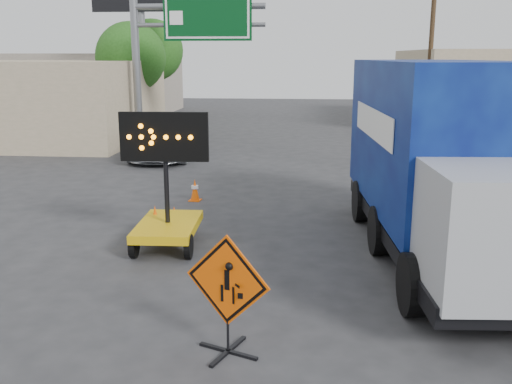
# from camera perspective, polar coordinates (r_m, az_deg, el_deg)

# --- Properties ---
(ground) EXTENTS (100.00, 100.00, 0.00)m
(ground) POSITION_cam_1_polar(r_m,az_deg,el_deg) (9.55, -4.55, -12.96)
(ground) COLOR #2D2D30
(ground) RESTS_ON ground
(curb_right) EXTENTS (0.40, 60.00, 0.12)m
(curb_right) POSITION_cam_1_polar(r_m,az_deg,el_deg) (24.46, 18.65, 2.90)
(curb_right) COLOR gray
(curb_right) RESTS_ON ground
(sidewalk_right) EXTENTS (4.00, 60.00, 0.15)m
(sidewalk_right) POSITION_cam_1_polar(r_m,az_deg,el_deg) (25.09, 23.77, 2.75)
(sidewalk_right) COLOR gray
(sidewalk_right) RESTS_ON ground
(storefront_left_near) EXTENTS (14.00, 10.00, 4.00)m
(storefront_left_near) POSITION_cam_1_polar(r_m,az_deg,el_deg) (32.46, -23.56, 8.40)
(storefront_left_near) COLOR tan
(storefront_left_near) RESTS_ON ground
(storefront_left_far) EXTENTS (12.00, 10.00, 4.40)m
(storefront_left_far) POSITION_cam_1_polar(r_m,az_deg,el_deg) (45.57, -16.25, 10.37)
(storefront_left_far) COLOR #9E9283
(storefront_left_far) RESTS_ON ground
(building_right_far) EXTENTS (10.00, 14.00, 4.60)m
(building_right_far) POSITION_cam_1_polar(r_m,az_deg,el_deg) (40.15, 22.23, 9.71)
(building_right_far) COLOR tan
(building_right_far) RESTS_ON ground
(highway_gantry) EXTENTS (6.18, 0.38, 6.90)m
(highway_gantry) POSITION_cam_1_polar(r_m,az_deg,el_deg) (27.05, -7.70, 15.10)
(highway_gantry) COLOR slate
(highway_gantry) RESTS_ON ground
(billboard) EXTENTS (6.10, 0.54, 9.85)m
(billboard) POSITION_cam_1_polar(r_m,az_deg,el_deg) (35.82, -11.30, 18.20)
(billboard) COLOR slate
(billboard) RESTS_ON ground
(utility_pole_far) EXTENTS (1.80, 0.26, 9.00)m
(utility_pole_far) POSITION_cam_1_polar(r_m,az_deg,el_deg) (33.07, 17.08, 13.65)
(utility_pole_far) COLOR #452F1D
(utility_pole_far) RESTS_ON ground
(tree_left_near) EXTENTS (3.71, 3.71, 6.03)m
(tree_left_near) POSITION_cam_1_polar(r_m,az_deg,el_deg) (31.88, -12.41, 13.01)
(tree_left_near) COLOR #452F1D
(tree_left_near) RESTS_ON ground
(tree_left_far) EXTENTS (4.10, 4.10, 6.66)m
(tree_left_far) POSITION_cam_1_polar(r_m,az_deg,el_deg) (39.84, -10.32, 13.76)
(tree_left_far) COLOR #452F1D
(tree_left_far) RESTS_ON ground
(construction_sign) EXTENTS (1.27, 0.92, 1.81)m
(construction_sign) POSITION_cam_1_polar(r_m,az_deg,el_deg) (8.28, -2.88, -9.96)
(construction_sign) COLOR black
(construction_sign) RESTS_ON ground
(arrow_board) EXTENTS (1.94, 2.20, 3.07)m
(arrow_board) POSITION_cam_1_polar(r_m,az_deg,el_deg) (13.02, -8.82, -2.57)
(arrow_board) COLOR gold
(arrow_board) RESTS_ON ground
(pickup_truck) EXTENTS (2.49, 5.26, 1.45)m
(pickup_truck) POSITION_cam_1_polar(r_m,az_deg,el_deg) (24.58, -9.04, 5.07)
(pickup_truck) COLOR #B7BABF
(pickup_truck) RESTS_ON ground
(box_truck) EXTENTS (3.24, 8.88, 4.14)m
(box_truck) POSITION_cam_1_polar(r_m,az_deg,el_deg) (12.67, 18.08, 2.04)
(box_truck) COLOR black
(box_truck) RESTS_ON ground
(cone_a) EXTENTS (0.42, 0.42, 0.79)m
(cone_a) POSITION_cam_1_polar(r_m,az_deg,el_deg) (13.80, -10.03, -2.93)
(cone_a) COLOR #F15405
(cone_a) RESTS_ON ground
(cone_b) EXTENTS (0.43, 0.43, 0.66)m
(cone_b) POSITION_cam_1_polar(r_m,az_deg,el_deg) (14.15, -8.15, -2.73)
(cone_b) COLOR #F15405
(cone_b) RESTS_ON ground
(cone_c) EXTENTS (0.37, 0.37, 0.66)m
(cone_c) POSITION_cam_1_polar(r_m,az_deg,el_deg) (17.18, -6.13, 0.21)
(cone_c) COLOR #F15405
(cone_c) RESTS_ON ground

